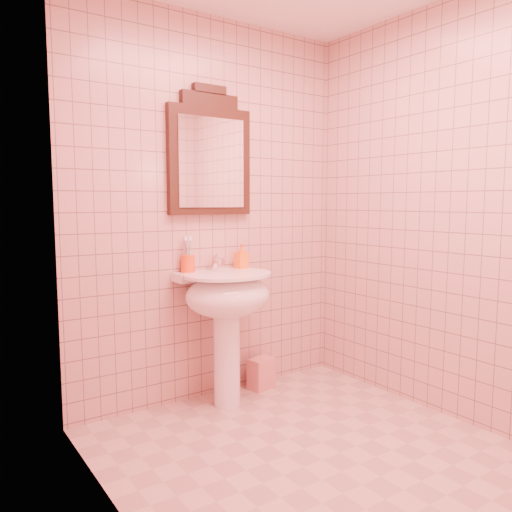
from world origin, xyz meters
TOP-DOWN VIEW (x-y plane):
  - floor at (0.00, 0.00)m, footprint 2.20×2.20m
  - back_wall at (0.00, 1.10)m, footprint 2.00×0.02m
  - pedestal_sink at (-0.03, 0.87)m, footprint 0.58×0.58m
  - faucet at (-0.03, 1.01)m, footprint 0.04×0.16m
  - mirror at (-0.03, 1.07)m, footprint 0.59×0.06m
  - toothbrush_cup at (-0.21, 1.05)m, footprint 0.09×0.09m
  - soap_dispenser at (0.17, 1.01)m, footprint 0.08×0.08m
  - towel at (0.32, 0.98)m, footprint 0.20×0.15m

SIDE VIEW (x-z plane):
  - floor at x=0.00m, z-range 0.00..0.00m
  - towel at x=0.32m, z-range 0.00..0.22m
  - pedestal_sink at x=-0.03m, z-range 0.23..1.09m
  - toothbrush_cup at x=-0.21m, z-range 0.82..1.02m
  - faucet at x=-0.03m, z-range 0.87..0.97m
  - soap_dispenser at x=0.17m, z-range 0.86..1.03m
  - back_wall at x=0.00m, z-range 0.00..2.50m
  - mirror at x=-0.03m, z-range 1.20..2.02m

